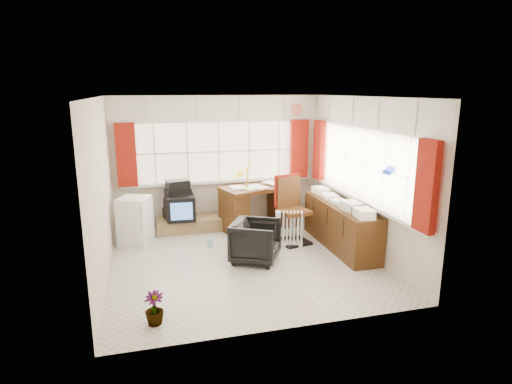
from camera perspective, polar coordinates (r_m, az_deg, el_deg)
ground at (r=6.74m, az=-1.70°, el=-9.21°), size 4.00×4.00×0.00m
room_walls at (r=6.32m, az=-1.79°, el=3.44°), size 4.00×4.00×4.00m
window_back at (r=8.29m, az=-4.85°, el=1.92°), size 3.70×0.12×3.60m
window_right at (r=7.12m, az=13.65°, el=-0.34°), size 0.12×3.70×3.60m
curtains at (r=7.45m, az=3.53°, el=4.62°), size 3.83×3.83×1.15m
overhead_cabinets at (r=7.44m, az=3.89°, el=10.76°), size 3.98×3.98×0.48m
desk at (r=8.15m, az=0.48°, el=-1.73°), size 1.58×1.08×0.87m
desk_lamp at (r=7.68m, az=-1.17°, el=2.56°), size 0.19×0.18×0.46m
task_chair at (r=7.44m, az=4.57°, el=-1.96°), size 0.59×0.61×1.17m
office_chair at (r=6.64m, az=-0.03°, el=-6.58°), size 0.95×0.94×0.64m
radiator at (r=7.30m, az=4.62°, el=-5.35°), size 0.44×0.27×0.61m
credenza at (r=7.34m, az=11.19°, el=-4.25°), size 0.50×2.00×0.85m
file_tray at (r=6.81m, az=13.59°, el=-2.10°), size 0.33×0.41×0.13m
tv_bench at (r=8.21m, az=-8.24°, el=-4.21°), size 1.40×0.50×0.25m
crt_tv at (r=7.99m, az=-10.00°, el=-2.11°), size 0.52×0.49×0.46m
hifi_stack at (r=8.10m, az=-10.32°, el=-1.18°), size 0.59×0.44×0.73m
mini_fridge at (r=7.64m, az=-15.82°, el=-3.69°), size 0.63×0.64×0.82m
spray_bottle_a at (r=7.89m, az=-2.11°, el=-4.73°), size 0.13×0.13×0.27m
spray_bottle_b at (r=7.33m, az=-6.17°, el=-6.51°), size 0.11×0.11×0.21m
flower_vase at (r=5.13m, az=-13.43°, el=-14.85°), size 0.26×0.26×0.39m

